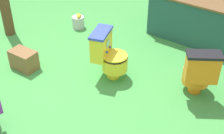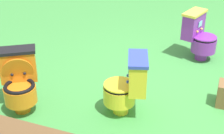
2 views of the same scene
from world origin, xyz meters
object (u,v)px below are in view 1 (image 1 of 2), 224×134
toilet_yellow (109,55)px  lemon_bucket (78,22)px  toilet_orange (199,72)px  small_crate (24,60)px  vendor_table (195,15)px

toilet_yellow → lemon_bucket: toilet_yellow is taller
toilet_orange → small_crate: bearing=168.7°
toilet_orange → lemon_bucket: bearing=135.4°
vendor_table → small_crate: vendor_table is taller
toilet_orange → vendor_table: (-0.88, 1.39, 0.02)m
toilet_orange → lemon_bucket: 2.61m
small_crate → toilet_yellow: bearing=33.3°
vendor_table → lemon_bucket: size_ratio=5.62×
toilet_yellow → vendor_table: size_ratio=0.47×
small_crate → lemon_bucket: bearing=103.9°
toilet_yellow → small_crate: size_ratio=1.82×
vendor_table → small_crate: bearing=-117.6°
vendor_table → small_crate: size_ratio=3.89×
toilet_orange → toilet_yellow: 1.25m
toilet_yellow → lemon_bucket: 1.63m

